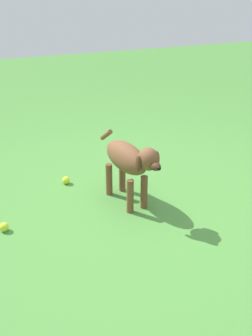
# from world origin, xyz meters

# --- Properties ---
(ground) EXTENTS (14.00, 14.00, 0.00)m
(ground) POSITION_xyz_m (0.00, 0.00, 0.00)
(ground) COLOR #478438
(dog) EXTENTS (0.82, 0.26, 0.56)m
(dog) POSITION_xyz_m (-0.07, -0.01, 0.37)
(dog) COLOR brown
(dog) RESTS_ON ground
(tennis_ball_0) EXTENTS (0.07, 0.07, 0.07)m
(tennis_ball_0) POSITION_xyz_m (-0.08, -0.97, 0.03)
(tennis_ball_0) COLOR #C1D732
(tennis_ball_0) RESTS_ON ground
(tennis_ball_1) EXTENTS (0.07, 0.07, 0.07)m
(tennis_ball_1) POSITION_xyz_m (-0.59, -0.37, 0.03)
(tennis_ball_1) COLOR #C6E42A
(tennis_ball_1) RESTS_ON ground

